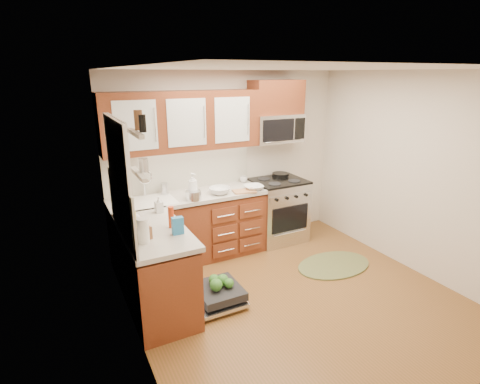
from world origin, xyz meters
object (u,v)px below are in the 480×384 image
upper_cabinets (182,121)px  microwave (276,128)px  stock_pot (193,195)px  bowl_b (220,191)px  skillet (280,175)px  cup (243,179)px  sink (150,211)px  bowl_a (254,187)px  range (278,210)px  paper_towel_roll (143,231)px  dishwasher (215,295)px  rug (334,265)px  cutting_board (244,191)px

upper_cabinets → microwave: 1.42m
stock_pot → bowl_b: size_ratio=0.71×
skillet → cup: (-0.62, 0.04, -0.01)m
cup → sink: bearing=-171.0°
microwave → bowl_a: (-0.53, -0.30, -0.74)m
range → skillet: size_ratio=3.73×
paper_towel_roll → bowl_b: paper_towel_roll is taller
microwave → dishwasher: size_ratio=1.09×
bowl_a → bowl_b: size_ratio=0.92×
upper_cabinets → dishwasher: (-0.13, -1.27, -1.77)m
sink → skillet: 2.09m
microwave → dishwasher: 2.55m
range → bowl_b: 1.15m
upper_cabinets → range: (1.41, -0.15, -1.40)m
stock_pot → bowl_a: (0.89, 0.03, -0.03)m
dishwasher → rug: size_ratio=0.66×
sink → rug: (2.14, -1.06, -0.79)m
upper_cabinets → paper_towel_roll: (-0.88, -1.32, -0.83)m
upper_cabinets → sink: size_ratio=3.31×
skillet → cup: cup is taller
bowl_a → cup: bearing=82.9°
dishwasher → bowl_b: 1.42m
range → stock_pot: bearing=-171.6°
microwave → cup: microwave is taller
cutting_board → range: bearing=16.8°
cutting_board → bowl_a: (0.16, 0.03, 0.02)m
bowl_a → cup: size_ratio=2.38×
rug → bowl_a: size_ratio=4.08×
bowl_b → cup: 0.65m
sink → stock_pot: 0.58m
microwave → rug: size_ratio=0.72×
range → skillet: bearing=51.8°
cutting_board → cup: (0.21, 0.43, 0.03)m
sink → dishwasher: sink is taller
upper_cabinets → bowl_a: 1.31m
bowl_b → sink: bearing=172.1°
skillet → stock_pot: 1.61m
sink → cup: bearing=9.0°
upper_cabinets → bowl_a: size_ratio=7.92×
rug → paper_towel_roll: bearing=-177.5°
upper_cabinets → cutting_board: (0.71, -0.35, -0.94)m
dishwasher → stock_pot: size_ratio=3.48×
sink → bowl_a: size_ratio=2.39×
bowl_a → cutting_board: bearing=-169.6°
rug → bowl_b: bowl_b is taller
bowl_a → microwave: bearing=29.5°
upper_cabinets → microwave: size_ratio=2.70×
sink → cup: size_ratio=5.70×
upper_cabinets → skillet: (1.55, 0.03, -0.90)m
cup → bowl_b: bearing=-146.8°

